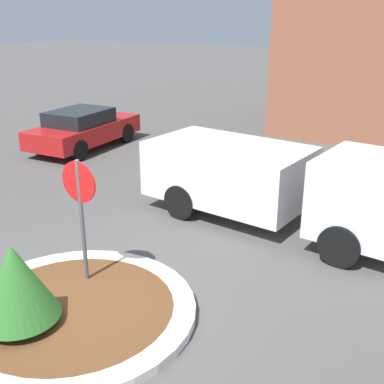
# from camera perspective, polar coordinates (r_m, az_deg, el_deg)

# --- Properties ---
(ground_plane) EXTENTS (120.00, 120.00, 0.00)m
(ground_plane) POSITION_cam_1_polar(r_m,az_deg,el_deg) (8.09, -13.80, -14.01)
(ground_plane) COLOR #514F4C
(traffic_island) EXTENTS (3.87, 3.87, 0.15)m
(traffic_island) POSITION_cam_1_polar(r_m,az_deg,el_deg) (8.05, -13.85, -13.57)
(traffic_island) COLOR silver
(traffic_island) RESTS_ON ground_plane
(stop_sign) EXTENTS (0.71, 0.07, 2.31)m
(stop_sign) POSITION_cam_1_polar(r_m,az_deg,el_deg) (8.09, -13.09, -1.08)
(stop_sign) COLOR #4C4C51
(stop_sign) RESTS_ON ground_plane
(island_shrub) EXTENTS (1.20, 1.20, 1.29)m
(island_shrub) POSITION_cam_1_polar(r_m,az_deg,el_deg) (7.50, -20.20, -9.92)
(island_shrub) COLOR brown
(island_shrub) RESTS_ON traffic_island
(utility_truck) EXTENTS (6.23, 2.60, 1.90)m
(utility_truck) POSITION_cam_1_polar(r_m,az_deg,el_deg) (10.70, 9.93, 1.31)
(utility_truck) COLOR white
(utility_truck) RESTS_ON ground_plane
(parked_sedan_red) EXTENTS (2.14, 4.40, 1.38)m
(parked_sedan_red) POSITION_cam_1_polar(r_m,az_deg,el_deg) (17.33, -12.75, 7.37)
(parked_sedan_red) COLOR #B21919
(parked_sedan_red) RESTS_ON ground_plane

